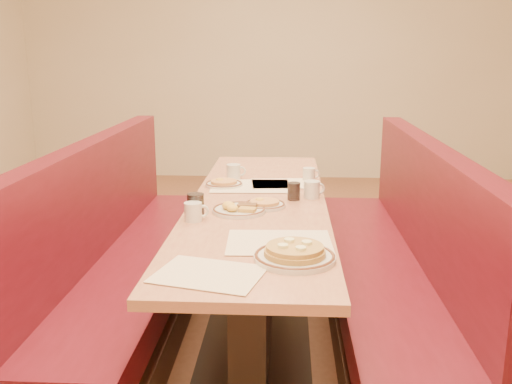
# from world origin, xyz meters

# --- Properties ---
(ground) EXTENTS (8.00, 8.00, 0.00)m
(ground) POSITION_xyz_m (0.00, 0.00, 0.00)
(ground) COLOR #9E6647
(ground) RESTS_ON ground
(diner_table) EXTENTS (0.70, 2.50, 0.75)m
(diner_table) POSITION_xyz_m (0.00, 0.00, 0.37)
(diner_table) COLOR black
(diner_table) RESTS_ON ground
(booth_left) EXTENTS (0.55, 2.50, 1.05)m
(booth_left) POSITION_xyz_m (-0.73, 0.00, 0.36)
(booth_left) COLOR #4C3326
(booth_left) RESTS_ON ground
(booth_right) EXTENTS (0.55, 2.50, 1.05)m
(booth_right) POSITION_xyz_m (0.73, 0.00, 0.36)
(booth_right) COLOR #4C3326
(booth_right) RESTS_ON ground
(placemat_near_left) EXTENTS (0.42, 0.36, 0.00)m
(placemat_near_left) POSITION_xyz_m (-0.12, -1.03, 0.75)
(placemat_near_left) COLOR #FEE6C7
(placemat_near_left) RESTS_ON diner_table
(placemat_near_right) EXTENTS (0.44, 0.33, 0.00)m
(placemat_near_right) POSITION_xyz_m (0.12, -0.68, 0.75)
(placemat_near_right) COLOR #FEE6C7
(placemat_near_right) RESTS_ON diner_table
(placemat_far_left) EXTENTS (0.46, 0.35, 0.00)m
(placemat_far_left) POSITION_xyz_m (-0.06, 0.31, 0.75)
(placemat_far_left) COLOR #FEE6C7
(placemat_far_left) RESTS_ON diner_table
(placemat_far_right) EXTENTS (0.38, 0.30, 0.00)m
(placemat_far_right) POSITION_xyz_m (0.12, 0.38, 0.75)
(placemat_far_right) COLOR #FEE6C7
(placemat_far_right) RESTS_ON diner_table
(pancake_plate) EXTENTS (0.31, 0.31, 0.07)m
(pancake_plate) POSITION_xyz_m (0.18, -0.87, 0.77)
(pancake_plate) COLOR silver
(pancake_plate) RESTS_ON diner_table
(eggs_plate) EXTENTS (0.26, 0.26, 0.05)m
(eggs_plate) POSITION_xyz_m (-0.09, -0.23, 0.77)
(eggs_plate) COLOR silver
(eggs_plate) RESTS_ON diner_table
(extra_plate_mid) EXTENTS (0.21, 0.21, 0.04)m
(extra_plate_mid) POSITION_xyz_m (0.04, -0.12, 0.76)
(extra_plate_mid) COLOR silver
(extra_plate_mid) RESTS_ON diner_table
(extra_plate_far) EXTENTS (0.22, 0.22, 0.04)m
(extra_plate_far) POSITION_xyz_m (-0.22, 0.32, 0.77)
(extra_plate_far) COLOR silver
(extra_plate_far) RESTS_ON diner_table
(coffee_mug_a) EXTENTS (0.12, 0.08, 0.09)m
(coffee_mug_a) POSITION_xyz_m (0.28, 0.07, 0.80)
(coffee_mug_a) COLOR silver
(coffee_mug_a) RESTS_ON diner_table
(coffee_mug_b) EXTENTS (0.11, 0.08, 0.09)m
(coffee_mug_b) POSITION_xyz_m (-0.28, -0.38, 0.80)
(coffee_mug_b) COLOR silver
(coffee_mug_b) RESTS_ON diner_table
(coffee_mug_c) EXTENTS (0.10, 0.07, 0.08)m
(coffee_mug_c) POSITION_xyz_m (0.28, 0.48, 0.79)
(coffee_mug_c) COLOR silver
(coffee_mug_c) RESTS_ON diner_table
(coffee_mug_d) EXTENTS (0.12, 0.08, 0.09)m
(coffee_mug_d) POSITION_xyz_m (-0.17, 0.50, 0.80)
(coffee_mug_d) COLOR silver
(coffee_mug_d) RESTS_ON diner_table
(soda_tumbler_near) EXTENTS (0.08, 0.08, 0.11)m
(soda_tumbler_near) POSITION_xyz_m (-0.28, -0.31, 0.80)
(soda_tumbler_near) COLOR black
(soda_tumbler_near) RESTS_ON diner_table
(soda_tumbler_mid) EXTENTS (0.07, 0.07, 0.09)m
(soda_tumbler_mid) POSITION_xyz_m (0.19, 0.02, 0.80)
(soda_tumbler_mid) COLOR black
(soda_tumbler_mid) RESTS_ON diner_table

